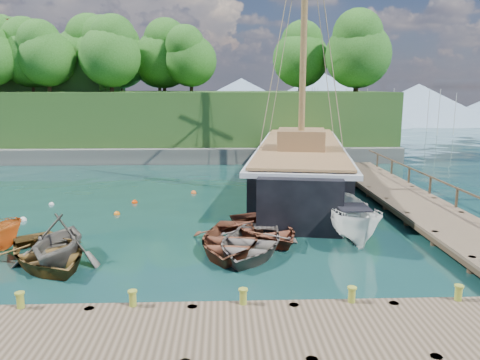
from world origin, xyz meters
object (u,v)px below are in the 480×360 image
object	(u,v)px
rowboat_4	(264,237)
schooner	(300,166)
rowboat_2	(229,250)
rowboat_0	(48,263)
rowboat_1	(59,263)
cabin_boat_white	(352,239)
rowboat_3	(250,253)

from	to	relation	value
rowboat_4	schooner	world-z (taller)	schooner
rowboat_2	schooner	world-z (taller)	schooner
rowboat_2	schooner	distance (m)	13.86
rowboat_0	rowboat_4	distance (m)	8.74
rowboat_1	cabin_boat_white	distance (m)	11.88
rowboat_1	rowboat_3	world-z (taller)	rowboat_1
rowboat_4	schooner	bearing A→B (deg)	50.73
rowboat_4	schooner	xyz separation A→B (m)	(3.44, 11.33, 1.21)
rowboat_0	rowboat_2	world-z (taller)	rowboat_0
rowboat_0	rowboat_1	world-z (taller)	rowboat_1
rowboat_2	cabin_boat_white	world-z (taller)	cabin_boat_white
rowboat_4	cabin_boat_white	size ratio (longest dim) A/B	0.95
rowboat_3	cabin_boat_white	world-z (taller)	cabin_boat_white
rowboat_2	rowboat_4	size ratio (longest dim) A/B	1.04
rowboat_4	schooner	size ratio (longest dim) A/B	0.16
rowboat_1	rowboat_3	size ratio (longest dim) A/B	0.77
cabin_boat_white	schooner	bearing A→B (deg)	92.23
rowboat_1	rowboat_2	size ratio (longest dim) A/B	0.76
rowboat_1	rowboat_4	bearing A→B (deg)	18.97
rowboat_0	rowboat_4	world-z (taller)	rowboat_0
rowboat_1	cabin_boat_white	bearing A→B (deg)	11.22
rowboat_2	cabin_boat_white	xyz separation A→B (m)	(5.29, 1.16, 0.00)
rowboat_2	schooner	bearing A→B (deg)	75.88
rowboat_1	rowboat_3	xyz separation A→B (m)	(7.15, 0.84, 0.00)
rowboat_3	schooner	world-z (taller)	schooner
rowboat_2	schooner	size ratio (longest dim) A/B	0.17
schooner	rowboat_3	bearing A→B (deg)	-97.98
rowboat_3	cabin_boat_white	distance (m)	4.74
rowboat_0	rowboat_2	bearing A→B (deg)	-24.22
schooner	rowboat_2	bearing A→B (deg)	-101.55
rowboat_0	schooner	xyz separation A→B (m)	(11.73, 14.09, 1.21)
rowboat_4	cabin_boat_white	xyz separation A→B (m)	(3.75, -0.40, 0.00)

